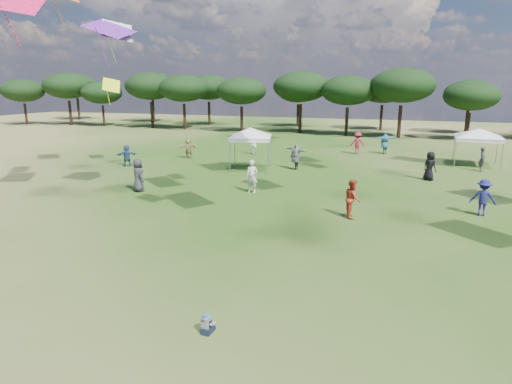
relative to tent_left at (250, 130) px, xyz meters
The scene contains 5 objects.
tree_line 27.56m from the tent_left, 72.20° to the left, with size 108.78×17.63×7.77m.
tent_left is the anchor object (origin of this frame).
tent_right 16.47m from the tent_left, 24.82° to the left, with size 6.23×6.23×3.00m.
toddler 20.30m from the tent_left, 73.03° to the right, with size 0.34×0.38×0.51m.
festival_crowd 5.25m from the tent_left, 20.28° to the left, with size 30.85×20.62×1.86m.
Camera 1 is at (3.94, -6.11, 5.72)m, focal length 30.00 mm.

